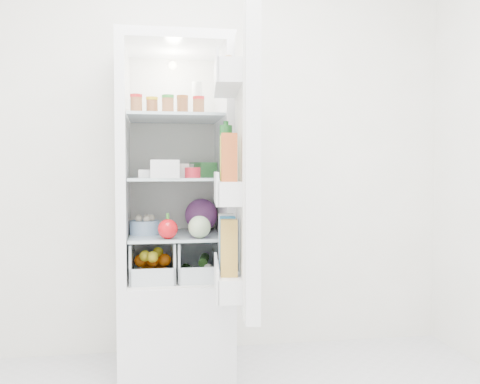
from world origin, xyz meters
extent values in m
cube|color=silver|center=(0.00, 1.50, 1.30)|extent=(3.00, 0.02, 2.60)
cube|color=white|center=(-0.20, 1.21, 0.25)|extent=(0.60, 0.60, 0.50)
cube|color=white|center=(-0.20, 1.21, 1.77)|extent=(0.60, 0.60, 0.05)
cube|color=white|center=(-0.20, 1.49, 1.12)|extent=(0.60, 0.05, 1.25)
cube|color=white|center=(-0.47, 1.21, 1.12)|extent=(0.05, 0.60, 1.25)
cube|color=white|center=(0.07, 1.21, 1.12)|extent=(0.05, 0.60, 1.25)
cube|color=white|center=(-0.20, 1.46, 1.12)|extent=(0.50, 0.01, 1.25)
sphere|color=white|center=(-0.20, 1.42, 1.71)|extent=(0.05, 0.05, 0.05)
cube|color=silver|center=(-0.20, 1.19, 0.74)|extent=(0.49, 0.53, 0.01)
cube|color=silver|center=(-0.20, 1.19, 1.05)|extent=(0.49, 0.53, 0.02)
cube|color=silver|center=(-0.20, 1.19, 1.38)|extent=(0.49, 0.53, 0.02)
cylinder|color=#B21919|center=(-0.40, 1.05, 1.43)|extent=(0.06, 0.06, 0.08)
cylinder|color=gold|center=(-0.32, 1.10, 1.43)|extent=(0.06, 0.06, 0.08)
cylinder|color=#267226|center=(-0.24, 1.02, 1.43)|extent=(0.06, 0.06, 0.08)
cylinder|color=brown|center=(-0.16, 1.12, 1.43)|extent=(0.06, 0.06, 0.08)
cylinder|color=#B21919|center=(-0.08, 1.05, 1.43)|extent=(0.06, 0.06, 0.08)
cylinder|color=white|center=(-0.07, 1.27, 1.49)|extent=(0.07, 0.07, 0.20)
cube|color=silver|center=(-0.26, 0.99, 1.10)|extent=(0.15, 0.15, 0.09)
cube|color=beige|center=(-0.17, 1.13, 1.09)|extent=(0.16, 0.16, 0.07)
cylinder|color=red|center=(-0.12, 1.00, 1.08)|extent=(0.09, 0.09, 0.05)
cube|color=white|center=(-0.31, 1.22, 1.08)|extent=(0.17, 0.13, 0.04)
cube|color=#469B4B|center=(-0.03, 1.34, 1.10)|extent=(0.15, 0.18, 0.08)
sphere|color=#5C1F5B|center=(-0.05, 1.30, 0.84)|extent=(0.19, 0.19, 0.19)
sphere|color=red|center=(-0.25, 0.98, 0.80)|extent=(0.10, 0.10, 0.10)
cylinder|color=#99BCE4|center=(-0.36, 1.20, 0.78)|extent=(0.16, 0.16, 0.07)
sphere|color=#A7C090|center=(-0.08, 0.98, 0.81)|extent=(0.12, 0.12, 0.12)
sphere|color=#E4530C|center=(-0.39, 1.06, 0.55)|extent=(0.07, 0.07, 0.07)
sphere|color=#E4530C|center=(-0.32, 1.06, 0.55)|extent=(0.07, 0.07, 0.07)
sphere|color=#E4530C|center=(-0.26, 1.06, 0.55)|extent=(0.07, 0.07, 0.07)
sphere|color=#E4530C|center=(-0.39, 1.19, 0.61)|extent=(0.07, 0.07, 0.07)
sphere|color=#E4530C|center=(-0.32, 1.19, 0.61)|extent=(0.07, 0.07, 0.07)
sphere|color=#E4530C|center=(-0.26, 1.19, 0.61)|extent=(0.07, 0.07, 0.07)
sphere|color=#E4530C|center=(-0.35, 1.31, 0.55)|extent=(0.07, 0.07, 0.07)
sphere|color=#E4530C|center=(-0.28, 1.31, 0.55)|extent=(0.07, 0.07, 0.07)
sphere|color=yellow|center=(-0.36, 1.12, 0.64)|extent=(0.06, 0.06, 0.06)
sphere|color=yellow|center=(-0.29, 1.24, 0.64)|extent=(0.06, 0.06, 0.06)
sphere|color=yellow|center=(-0.32, 1.08, 0.64)|extent=(0.06, 0.06, 0.06)
cylinder|color=#254E1A|center=(-0.12, 1.19, 0.54)|extent=(0.09, 0.21, 0.05)
cylinder|color=#254E1A|center=(-0.04, 1.24, 0.59)|extent=(0.08, 0.21, 0.05)
sphere|color=white|center=(-0.08, 1.06, 0.54)|extent=(0.05, 0.05, 0.05)
sphere|color=white|center=(-0.03, 1.08, 0.57)|extent=(0.05, 0.05, 0.05)
cube|color=white|center=(0.10, 0.61, 1.12)|extent=(0.12, 0.60, 1.30)
cube|color=white|center=(0.07, 0.61, 1.12)|extent=(0.06, 0.56, 1.26)
cube|color=white|center=(0.02, 0.62, 1.50)|extent=(0.16, 0.51, 0.10)
cube|color=white|center=(0.02, 0.62, 1.00)|extent=(0.16, 0.51, 0.10)
cube|color=white|center=(0.02, 0.62, 0.60)|extent=(0.16, 0.51, 0.10)
sphere|color=olive|center=(0.00, 0.50, 1.56)|extent=(0.05, 0.05, 0.05)
sphere|color=olive|center=(0.01, 0.58, 1.56)|extent=(0.05, 0.05, 0.05)
sphere|color=olive|center=(0.02, 0.66, 1.56)|extent=(0.05, 0.05, 0.05)
sphere|color=olive|center=(0.02, 0.74, 1.56)|extent=(0.05, 0.05, 0.05)
sphere|color=olive|center=(0.03, 0.82, 1.56)|extent=(0.05, 0.05, 0.05)
cylinder|color=#195822|center=(0.03, 0.77, 1.18)|extent=(0.06, 0.06, 0.26)
cube|color=#FDF138|center=(0.01, 0.59, 1.15)|extent=(0.07, 0.07, 0.20)
cube|color=#C45222|center=(-0.01, 0.44, 1.15)|extent=(0.07, 0.07, 0.20)
cube|color=white|center=(0.03, 0.77, 0.77)|extent=(0.08, 0.08, 0.24)
cube|color=#298FD1|center=(0.01, 0.62, 0.77)|extent=(0.08, 0.08, 0.24)
cube|color=gold|center=(0.00, 0.47, 0.77)|extent=(0.08, 0.08, 0.24)
camera|label=1|loc=(-0.32, -1.75, 1.10)|focal=40.00mm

